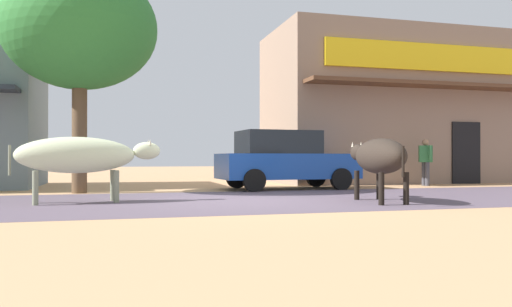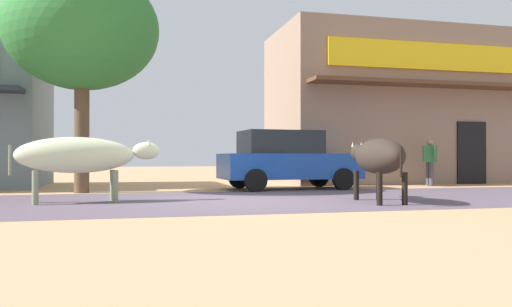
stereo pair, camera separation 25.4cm
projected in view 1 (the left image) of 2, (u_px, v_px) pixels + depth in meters
name	position (u px, v px, depth m)	size (l,w,h in m)	color
ground	(244.00, 200.00, 10.81)	(80.00, 80.00, 0.00)	tan
asphalt_road	(244.00, 200.00, 10.81)	(72.00, 5.47, 0.00)	#5D4F5D
storefront_right_club	(390.00, 108.00, 19.26)	(8.86, 5.24, 5.44)	gray
roadside_tree	(80.00, 29.00, 12.97)	(3.85, 3.85, 5.69)	brown
parked_hatchback_car	(285.00, 159.00, 14.57)	(3.96, 1.98, 1.64)	#1A46A0
cow_near_brown	(79.00, 156.00, 10.18)	(2.87, 1.02, 1.30)	beige
cow_far_dark	(379.00, 157.00, 10.39)	(0.88, 2.53, 1.28)	#2D241D
pedestrian_by_shop	(426.00, 159.00, 16.30)	(0.47, 0.61, 1.47)	#3F3F47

